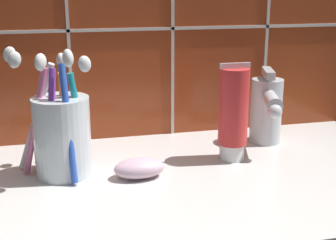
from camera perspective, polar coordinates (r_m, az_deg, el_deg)
name	(u,v)px	position (r cm, az deg, el deg)	size (l,w,h in cm)	color
sink_counter	(194,182)	(65.44, 3.17, -7.54)	(67.95, 38.77, 2.00)	silver
toothbrush_cup	(61,132)	(64.78, -12.90, -1.49)	(11.97, 10.67, 18.04)	silver
toothpaste_tube	(233,113)	(69.08, 7.97, 0.88)	(4.54, 4.32, 14.59)	white
sink_faucet	(267,108)	(77.51, 11.97, 1.39)	(6.15, 12.13, 12.20)	silver
soap_bar	(139,168)	(63.85, -3.54, -5.87)	(6.93, 4.21, 2.72)	#DBB2C6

